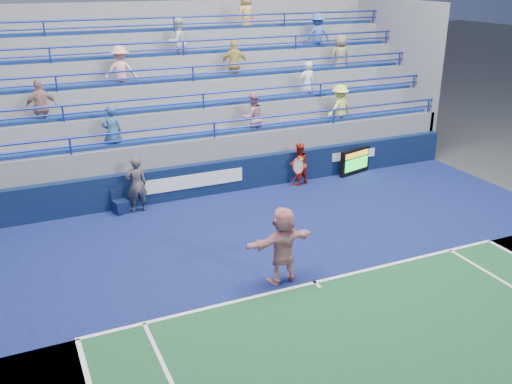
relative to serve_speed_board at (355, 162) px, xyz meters
name	(u,v)px	position (x,y,z in m)	size (l,w,h in m)	color
ground	(315,283)	(-5.19, -6.23, -0.48)	(120.00, 120.00, 0.00)	#333538
sponsor_wall	(218,177)	(-5.18, 0.27, 0.07)	(18.00, 0.32, 1.10)	#091436
bleacher_stand	(182,122)	(-5.18, 4.05, 1.06)	(18.00, 5.60, 6.13)	slate
serve_speed_board	(355,162)	(0.00, 0.00, 0.00)	(1.38, 0.51, 0.96)	black
judge_chair	(121,206)	(-8.50, -0.12, -0.25)	(0.50, 0.51, 0.73)	#0C163B
tennis_player	(283,245)	(-5.85, -5.81, 0.47)	(1.80, 0.71, 3.04)	white
line_judge	(136,185)	(-7.98, -0.21, 0.39)	(0.64, 0.42, 1.75)	#121A33
ball_girl	(299,164)	(-2.37, -0.11, 0.26)	(0.72, 0.56, 1.48)	#B22114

